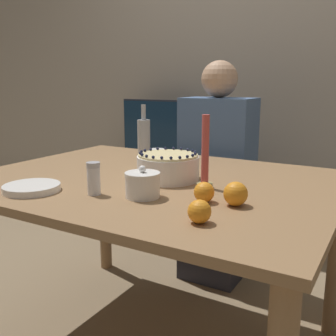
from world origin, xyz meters
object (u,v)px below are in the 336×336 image
(candle, at_px, (205,159))
(bottle, at_px, (144,138))
(sugar_bowl, at_px, (143,185))
(cake, at_px, (168,167))
(tv_monitor, at_px, (153,128))
(person_man_blue_shirt, at_px, (217,186))
(sugar_shaker, at_px, (94,178))

(candle, bearing_deg, bottle, 144.22)
(sugar_bowl, bearing_deg, cake, 100.84)
(bottle, bearing_deg, tv_monitor, 119.53)
(candle, bearing_deg, person_man_blue_shirt, 109.87)
(cake, bearing_deg, sugar_bowl, -79.16)
(cake, distance_m, sugar_shaker, 0.33)
(cake, xyz_separation_m, person_man_blue_shirt, (-0.11, 0.75, -0.27))
(sugar_bowl, distance_m, tv_monitor, 1.62)
(candle, height_order, tv_monitor, candle)
(sugar_bowl, relative_size, bottle, 0.44)
(bottle, distance_m, tv_monitor, 0.92)
(sugar_bowl, xyz_separation_m, sugar_shaker, (-0.16, -0.06, 0.01))
(cake, height_order, sugar_bowl, cake)
(candle, bearing_deg, tv_monitor, 129.55)
(sugar_shaker, relative_size, bottle, 0.42)
(sugar_bowl, height_order, tv_monitor, tv_monitor)
(sugar_bowl, xyz_separation_m, tv_monitor, (-0.84, 1.38, 0.00))
(candle, xyz_separation_m, tv_monitor, (-0.96, 1.17, -0.06))
(sugar_bowl, bearing_deg, tv_monitor, 121.15)
(cake, distance_m, tv_monitor, 1.38)
(tv_monitor, bearing_deg, candle, -50.45)
(sugar_bowl, relative_size, person_man_blue_shirt, 0.09)
(sugar_shaker, xyz_separation_m, person_man_blue_shirt, (0.01, 1.05, -0.27))
(candle, distance_m, person_man_blue_shirt, 0.89)
(sugar_shaker, bearing_deg, bottle, 109.05)
(bottle, bearing_deg, candle, -35.78)
(candle, bearing_deg, cake, 168.46)
(person_man_blue_shirt, xyz_separation_m, tv_monitor, (-0.68, 0.39, 0.26))
(sugar_bowl, height_order, bottle, bottle)
(sugar_bowl, relative_size, sugar_shaker, 1.05)
(sugar_bowl, xyz_separation_m, bottle, (-0.38, 0.58, 0.06))
(person_man_blue_shirt, bearing_deg, bottle, 60.97)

